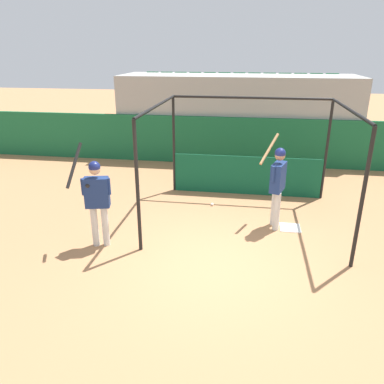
# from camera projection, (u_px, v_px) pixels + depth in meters

# --- Properties ---
(ground_plane) EXTENTS (60.00, 60.00, 0.00)m
(ground_plane) POSITION_uv_depth(u_px,v_px,m) (215.00, 264.00, 6.81)
(ground_plane) COLOR #A8754C
(outfield_wall) EXTENTS (24.00, 0.12, 1.59)m
(outfield_wall) POSITION_uv_depth(u_px,v_px,m) (234.00, 141.00, 12.48)
(outfield_wall) COLOR #196038
(outfield_wall) RESTS_ON ground
(bleacher_section) EXTENTS (8.15, 2.40, 2.87)m
(bleacher_section) POSITION_uv_depth(u_px,v_px,m) (237.00, 116.00, 13.42)
(bleacher_section) COLOR #9E9E99
(bleacher_section) RESTS_ON ground
(batting_cage) EXTENTS (3.99, 3.43, 2.58)m
(batting_cage) POSITION_uv_depth(u_px,v_px,m) (247.00, 161.00, 9.18)
(batting_cage) COLOR black
(batting_cage) RESTS_ON ground
(home_plate) EXTENTS (0.44, 0.44, 0.02)m
(home_plate) POSITION_uv_depth(u_px,v_px,m) (290.00, 228.00, 8.20)
(home_plate) COLOR white
(home_plate) RESTS_ON ground
(player_batter) EXTENTS (0.60, 1.00, 1.95)m
(player_batter) POSITION_uv_depth(u_px,v_px,m) (278.00, 180.00, 7.87)
(player_batter) COLOR silver
(player_batter) RESTS_ON ground
(player_waiting) EXTENTS (0.73, 0.56, 2.05)m
(player_waiting) POSITION_uv_depth(u_px,v_px,m) (97.00, 196.00, 7.12)
(player_waiting) COLOR silver
(player_waiting) RESTS_ON ground
(baseball) EXTENTS (0.07, 0.07, 0.07)m
(baseball) POSITION_uv_depth(u_px,v_px,m) (212.00, 204.00, 9.35)
(baseball) COLOR white
(baseball) RESTS_ON ground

